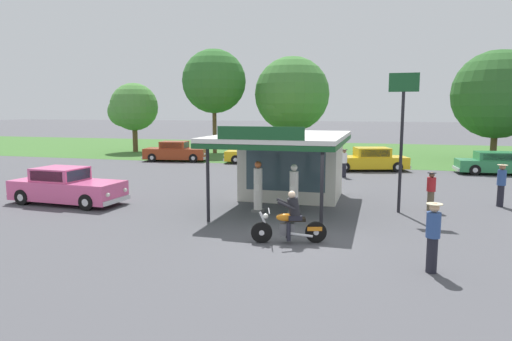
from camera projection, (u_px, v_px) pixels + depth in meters
The scene contains 20 objects.
ground_plane at pixel (290, 237), 13.93m from camera, with size 300.00×300.00×0.00m, color #4C4C51.
grass_verge_strip at pixel (352, 152), 42.55m from camera, with size 120.00×24.00×0.01m, color #3D6B2D.
service_station_kiosk at pixel (290, 160), 19.66m from camera, with size 4.93×7.40×3.42m.
gas_pump_nearside at pixel (258, 189), 17.35m from camera, with size 0.44×0.44×1.99m.
gas_pump_offside at pixel (294, 191), 16.97m from camera, with size 0.44×0.44×1.92m.
motorcycle_with_rider at pixel (290, 221), 13.29m from camera, with size 2.20×0.88×1.58m.
featured_classic_sedan at pixel (67, 187), 18.93m from camera, with size 5.09×2.08×1.54m.
parked_car_back_row_centre_left at pixel (502, 164), 27.59m from camera, with size 5.70×2.14×1.39m.
parked_car_back_row_left at pixel (369, 160), 29.40m from camera, with size 5.48×3.21×1.52m.
parked_car_back_row_centre_right at pixel (262, 154), 33.52m from camera, with size 5.69×2.63×1.43m.
parked_car_second_row_spare at pixel (176, 152), 34.90m from camera, with size 5.17×2.51×1.54m.
bystander_strolling_foreground at pixel (431, 190), 17.56m from camera, with size 0.34×0.34×1.54m.
bystander_leaning_by_kiosk at pixel (433, 235), 10.80m from camera, with size 0.38×0.38×1.74m.
bystander_standing_back_lot at pixel (501, 184), 18.29m from camera, with size 0.39×0.39×1.76m.
bystander_chatting_near_pumps at pixel (344, 162), 26.32m from camera, with size 0.37×0.37×1.68m.
tree_oak_right at pixel (497, 95), 33.99m from camera, with size 6.72×6.72×8.51m.
tree_oak_distant_spare at pixel (214, 81), 40.86m from camera, with size 5.84×5.84×9.51m.
tree_oak_far_right at pixel (290, 96), 41.10m from camera, with size 6.89×6.89×8.88m.
tree_oak_left at pixel (132, 108), 42.15m from camera, with size 4.48×4.48×6.51m.
roadside_pole_sign at pixel (402, 120), 16.88m from camera, with size 1.10×0.12×5.33m.
Camera 1 is at (2.62, -13.31, 3.94)m, focal length 31.29 mm.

